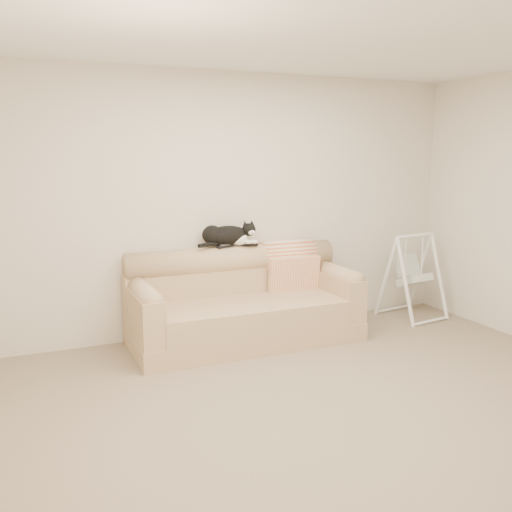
{
  "coord_description": "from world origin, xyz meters",
  "views": [
    {
      "loc": [
        -2.06,
        -3.38,
        1.82
      ],
      "look_at": [
        -0.05,
        1.27,
        0.9
      ],
      "focal_mm": 40.0,
      "sensor_mm": 36.0,
      "label": 1
    }
  ],
  "objects_px": {
    "sofa": "(243,305)",
    "remote_b": "(249,245)",
    "baby_swing": "(412,276)",
    "remote_a": "(225,246)",
    "tuxedo_cat": "(227,235)"
  },
  "relations": [
    {
      "from": "sofa",
      "to": "tuxedo_cat",
      "type": "relative_size",
      "value": 3.49
    },
    {
      "from": "sofa",
      "to": "baby_swing",
      "type": "distance_m",
      "value": 2.04
    },
    {
      "from": "remote_b",
      "to": "tuxedo_cat",
      "type": "distance_m",
      "value": 0.25
    },
    {
      "from": "tuxedo_cat",
      "to": "baby_swing",
      "type": "height_order",
      "value": "tuxedo_cat"
    },
    {
      "from": "baby_swing",
      "to": "remote_b",
      "type": "bearing_deg",
      "value": 173.16
    },
    {
      "from": "remote_b",
      "to": "baby_swing",
      "type": "xyz_separation_m",
      "value": [
        1.87,
        -0.22,
        -0.44
      ]
    },
    {
      "from": "sofa",
      "to": "baby_swing",
      "type": "height_order",
      "value": "baby_swing"
    },
    {
      "from": "baby_swing",
      "to": "remote_a",
      "type": "bearing_deg",
      "value": 173.81
    },
    {
      "from": "sofa",
      "to": "remote_b",
      "type": "height_order",
      "value": "remote_b"
    },
    {
      "from": "sofa",
      "to": "remote_b",
      "type": "distance_m",
      "value": 0.62
    },
    {
      "from": "sofa",
      "to": "remote_a",
      "type": "bearing_deg",
      "value": 113.22
    },
    {
      "from": "sofa",
      "to": "tuxedo_cat",
      "type": "distance_m",
      "value": 0.71
    },
    {
      "from": "sofa",
      "to": "remote_b",
      "type": "relative_size",
      "value": 12.48
    },
    {
      "from": "sofa",
      "to": "baby_swing",
      "type": "relative_size",
      "value": 2.33
    },
    {
      "from": "remote_a",
      "to": "remote_b",
      "type": "bearing_deg",
      "value": -1.51
    }
  ]
}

